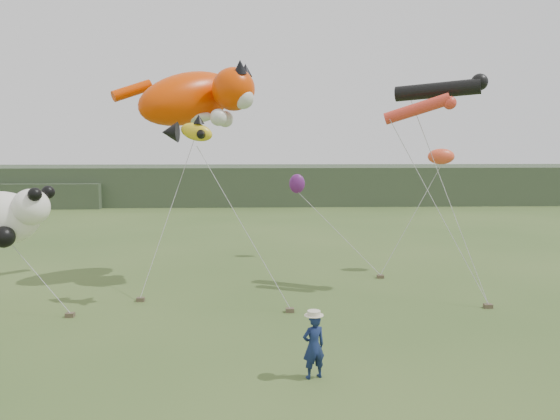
{
  "coord_description": "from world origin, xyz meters",
  "views": [
    {
      "loc": [
        -1.97,
        -15.98,
        6.13
      ],
      "look_at": [
        -1.16,
        3.0,
        3.92
      ],
      "focal_mm": 35.0,
      "sensor_mm": 36.0,
      "label": 1
    }
  ],
  "objects": [
    {
      "name": "sandbag_anchors",
      "position": [
        -1.1,
        5.07,
        0.08
      ],
      "size": [
        15.9,
        5.59,
        0.16
      ],
      "color": "brown",
      "rests_on": "ground"
    },
    {
      "name": "tube_kites",
      "position": [
        5.62,
        6.89,
        8.29
      ],
      "size": [
        4.29,
        2.28,
        2.08
      ],
      "color": "black",
      "rests_on": "ground"
    },
    {
      "name": "panda_kite",
      "position": [
        -11.31,
        4.37,
        3.55
      ],
      "size": [
        3.53,
        2.28,
        2.2
      ],
      "color": "white",
      "rests_on": "ground"
    },
    {
      "name": "festival_attendant",
      "position": [
        -0.49,
        -2.1,
        0.87
      ],
      "size": [
        0.74,
        0.62,
        1.75
      ],
      "primitive_type": "imported",
      "rotation": [
        0.0,
        0.0,
        3.5
      ],
      "color": "#13214A",
      "rests_on": "ground"
    },
    {
      "name": "fish_kite",
      "position": [
        -4.63,
        5.15,
        6.71
      ],
      "size": [
        2.1,
        1.37,
        1.12
      ],
      "color": "gold",
      "rests_on": "ground"
    },
    {
      "name": "ground",
      "position": [
        0.0,
        0.0,
        0.0
      ],
      "size": [
        120.0,
        120.0,
        0.0
      ],
      "primitive_type": "plane",
      "color": "#385123",
      "rests_on": "ground"
    },
    {
      "name": "headland",
      "position": [
        -3.11,
        44.69,
        1.92
      ],
      "size": [
        90.0,
        13.0,
        4.0
      ],
      "color": "#2D3D28",
      "rests_on": "ground"
    },
    {
      "name": "cat_kite",
      "position": [
        -4.59,
        9.06,
        8.34
      ],
      "size": [
        6.7,
        5.17,
        3.44
      ],
      "color": "#DC3B00",
      "rests_on": "ground"
    },
    {
      "name": "misc_kites",
      "position": [
        4.19,
        11.82,
        5.01
      ],
      "size": [
        7.82,
        4.45,
        2.48
      ],
      "color": "#F34B2A",
      "rests_on": "ground"
    }
  ]
}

